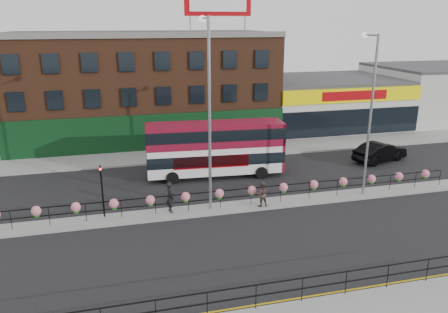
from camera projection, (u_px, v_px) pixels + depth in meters
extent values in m
plane|color=black|center=(236.00, 208.00, 27.51)|extent=(120.00, 120.00, 0.00)
cube|color=gray|center=(199.00, 153.00, 38.59)|extent=(60.00, 4.00, 0.15)
cube|color=gray|center=(236.00, 207.00, 27.49)|extent=(60.00, 1.60, 0.15)
cube|color=gold|center=(297.00, 298.00, 18.53)|extent=(60.00, 0.10, 0.01)
cube|color=gold|center=(299.00, 301.00, 18.36)|extent=(60.00, 0.10, 0.01)
cube|color=brown|center=(143.00, 87.00, 43.60)|extent=(25.00, 12.00, 10.00)
cube|color=#3F3F42|center=(141.00, 33.00, 42.07)|extent=(25.00, 12.00, 0.30)
cube|color=black|center=(151.00, 133.00, 38.95)|extent=(25.00, 0.25, 3.40)
cube|color=silver|center=(325.00, 103.00, 49.04)|extent=(15.00, 12.00, 5.00)
cube|color=#3F3F42|center=(326.00, 79.00, 48.25)|extent=(15.00, 12.00, 0.30)
cube|color=#FFEA00|center=(354.00, 95.00, 42.87)|extent=(15.00, 0.25, 1.40)
cube|color=#A00308|center=(355.00, 95.00, 42.76)|extent=(7.00, 0.10, 0.90)
cube|color=black|center=(352.00, 122.00, 43.68)|extent=(15.00, 0.25, 2.60)
cube|color=#BBBAB5|center=(437.00, 93.00, 52.35)|extent=(14.50, 12.00, 6.00)
cube|color=#3F3F42|center=(441.00, 67.00, 51.42)|extent=(14.50, 12.00, 0.30)
cylinder|color=gray|center=(190.00, 24.00, 38.13)|extent=(0.12, 0.12, 1.40)
cylinder|color=gray|center=(245.00, 24.00, 39.30)|extent=(0.12, 0.12, 1.40)
cube|color=black|center=(236.00, 190.00, 27.14)|extent=(30.00, 0.05, 0.05)
cube|color=black|center=(236.00, 197.00, 27.28)|extent=(30.00, 0.05, 0.05)
cylinder|color=black|center=(11.00, 220.00, 24.25)|extent=(0.04, 0.04, 1.10)
cylinder|color=black|center=(49.00, 216.00, 24.72)|extent=(0.04, 0.04, 1.10)
cylinder|color=black|center=(86.00, 213.00, 25.19)|extent=(0.04, 0.04, 1.10)
cylinder|color=black|center=(121.00, 209.00, 25.66)|extent=(0.04, 0.04, 1.10)
cylinder|color=black|center=(156.00, 206.00, 26.13)|extent=(0.04, 0.04, 1.10)
cylinder|color=black|center=(188.00, 202.00, 26.60)|extent=(0.04, 0.04, 1.10)
cylinder|color=black|center=(220.00, 199.00, 27.07)|extent=(0.04, 0.04, 1.10)
cylinder|color=black|center=(251.00, 196.00, 27.54)|extent=(0.04, 0.04, 1.10)
cylinder|color=black|center=(281.00, 193.00, 28.00)|extent=(0.04, 0.04, 1.10)
cylinder|color=black|center=(309.00, 190.00, 28.47)|extent=(0.04, 0.04, 1.10)
cylinder|color=black|center=(337.00, 188.00, 28.94)|extent=(0.04, 0.04, 1.10)
cylinder|color=black|center=(364.00, 185.00, 29.41)|extent=(0.04, 0.04, 1.10)
cylinder|color=black|center=(390.00, 182.00, 29.88)|extent=(0.04, 0.04, 1.10)
cylinder|color=black|center=(415.00, 180.00, 30.35)|extent=(0.04, 0.04, 1.10)
cylinder|color=black|center=(440.00, 178.00, 30.82)|extent=(0.04, 0.04, 1.10)
sphere|color=#D26F83|center=(36.00, 211.00, 24.45)|extent=(0.56, 0.56, 0.56)
sphere|color=#21681D|center=(37.00, 215.00, 24.52)|extent=(0.36, 0.36, 0.36)
sphere|color=#D26F83|center=(76.00, 207.00, 24.95)|extent=(0.56, 0.56, 0.56)
sphere|color=#21681D|center=(76.00, 211.00, 25.01)|extent=(0.36, 0.36, 0.36)
sphere|color=#D26F83|center=(114.00, 203.00, 25.44)|extent=(0.56, 0.56, 0.56)
sphere|color=#21681D|center=(114.00, 207.00, 25.51)|extent=(0.36, 0.36, 0.36)
sphere|color=#D26F83|center=(150.00, 200.00, 25.94)|extent=(0.56, 0.56, 0.56)
sphere|color=#21681D|center=(151.00, 203.00, 26.01)|extent=(0.36, 0.36, 0.36)
sphere|color=#D26F83|center=(185.00, 197.00, 26.44)|extent=(0.56, 0.56, 0.56)
sphere|color=#21681D|center=(186.00, 200.00, 26.50)|extent=(0.36, 0.36, 0.36)
sphere|color=#D26F83|center=(219.00, 193.00, 26.93)|extent=(0.56, 0.56, 0.56)
sphere|color=#21681D|center=(219.00, 197.00, 27.00)|extent=(0.36, 0.36, 0.36)
sphere|color=#D26F83|center=(252.00, 190.00, 27.43)|extent=(0.56, 0.56, 0.56)
sphere|color=#21681D|center=(252.00, 194.00, 27.50)|extent=(0.36, 0.36, 0.36)
sphere|color=#D26F83|center=(283.00, 187.00, 27.93)|extent=(0.56, 0.56, 0.56)
sphere|color=#21681D|center=(283.00, 191.00, 28.00)|extent=(0.36, 0.36, 0.36)
sphere|color=#D26F83|center=(314.00, 184.00, 28.42)|extent=(0.56, 0.56, 0.56)
sphere|color=#21681D|center=(314.00, 188.00, 28.49)|extent=(0.36, 0.36, 0.36)
sphere|color=#D26F83|center=(343.00, 181.00, 28.92)|extent=(0.56, 0.56, 0.56)
sphere|color=#21681D|center=(343.00, 185.00, 28.99)|extent=(0.36, 0.36, 0.36)
sphere|color=#D26F83|center=(372.00, 179.00, 29.42)|extent=(0.56, 0.56, 0.56)
sphere|color=#21681D|center=(371.00, 182.00, 29.49)|extent=(0.36, 0.36, 0.36)
sphere|color=#D26F83|center=(399.00, 176.00, 29.91)|extent=(0.56, 0.56, 0.56)
sphere|color=#21681D|center=(399.00, 179.00, 29.98)|extent=(0.36, 0.36, 0.36)
sphere|color=#D26F83|center=(425.00, 174.00, 30.41)|extent=(0.56, 0.56, 0.56)
sphere|color=#21681D|center=(425.00, 177.00, 30.48)|extent=(0.36, 0.36, 0.36)
cube|color=black|center=(256.00, 285.00, 17.32)|extent=(20.00, 0.05, 0.05)
cube|color=black|center=(256.00, 296.00, 17.47)|extent=(20.00, 0.05, 0.05)
cylinder|color=black|center=(156.00, 312.00, 16.54)|extent=(0.04, 0.04, 1.10)
cylinder|color=black|center=(207.00, 304.00, 17.01)|extent=(0.04, 0.04, 1.10)
cylinder|color=black|center=(256.00, 297.00, 17.48)|extent=(0.04, 0.04, 1.10)
cylinder|color=black|center=(302.00, 290.00, 17.95)|extent=(0.04, 0.04, 1.10)
cylinder|color=black|center=(346.00, 283.00, 18.42)|extent=(0.04, 0.04, 1.10)
cylinder|color=black|center=(388.00, 276.00, 18.89)|extent=(0.04, 0.04, 1.10)
cylinder|color=black|center=(427.00, 270.00, 19.36)|extent=(0.04, 0.04, 1.10)
cube|color=white|center=(215.00, 148.00, 32.55)|extent=(10.25, 3.02, 3.68)
cube|color=maroon|center=(215.00, 134.00, 32.24)|extent=(10.31, 3.08, 1.65)
cube|color=black|center=(215.00, 156.00, 32.74)|extent=(10.33, 3.10, 0.83)
cube|color=black|center=(215.00, 133.00, 32.20)|extent=(10.35, 3.12, 0.83)
cube|color=maroon|center=(215.00, 124.00, 32.00)|extent=(10.25, 3.02, 0.11)
cube|color=maroon|center=(280.00, 145.00, 33.39)|extent=(0.37, 2.37, 3.68)
cube|color=#A00308|center=(211.00, 162.00, 31.58)|extent=(5.50, 0.44, 0.92)
cylinder|color=black|center=(172.00, 178.00, 31.44)|extent=(0.94, 0.34, 0.92)
cylinder|color=black|center=(171.00, 168.00, 33.59)|extent=(0.94, 0.34, 0.92)
cylinder|color=black|center=(261.00, 173.00, 32.55)|extent=(0.94, 0.34, 0.92)
cylinder|color=black|center=(254.00, 163.00, 34.71)|extent=(0.94, 0.34, 0.92)
imported|color=black|center=(380.00, 152.00, 36.48)|extent=(4.56, 5.93, 1.63)
imported|color=black|center=(170.00, 197.00, 26.36)|extent=(0.91, 0.77, 1.92)
imported|color=#4A352F|center=(262.00, 194.00, 27.20)|extent=(0.84, 0.68, 1.61)
cylinder|color=gray|center=(210.00, 118.00, 25.40)|extent=(0.18, 0.18, 11.40)
cylinder|color=gray|center=(205.00, 18.00, 24.53)|extent=(0.11, 1.71, 0.11)
sphere|color=silver|center=(202.00, 19.00, 25.34)|extent=(0.41, 0.41, 0.41)
cylinder|color=gray|center=(370.00, 118.00, 27.83)|extent=(0.17, 0.17, 10.40)
cylinder|color=gray|center=(371.00, 35.00, 27.04)|extent=(0.10, 1.56, 0.10)
sphere|color=silver|center=(364.00, 35.00, 27.77)|extent=(0.37, 0.37, 0.37)
cylinder|color=black|center=(102.00, 192.00, 25.48)|extent=(0.10, 0.10, 3.20)
imported|color=black|center=(100.00, 166.00, 25.01)|extent=(0.15, 0.18, 0.90)
sphere|color=#FF190C|center=(100.00, 169.00, 24.95)|extent=(0.14, 0.14, 0.14)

